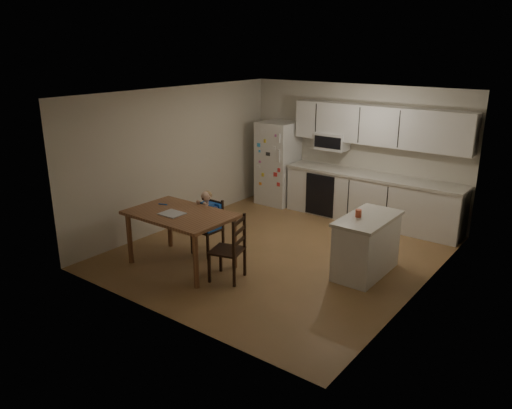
{
  "coord_description": "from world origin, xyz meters",
  "views": [
    {
      "loc": [
        4.16,
        -6.15,
        3.2
      ],
      "look_at": [
        0.04,
        -0.7,
        0.99
      ],
      "focal_mm": 35.0,
      "sensor_mm": 36.0,
      "label": 1
    }
  ],
  "objects_px": {
    "refrigerator": "(278,163)",
    "kitchen_island": "(366,245)",
    "dining_table": "(180,220)",
    "chair_side": "(233,245)",
    "chair_booster": "(209,216)",
    "red_cup": "(358,213)"
  },
  "relations": [
    {
      "from": "refrigerator",
      "to": "chair_booster",
      "type": "xyz_separation_m",
      "value": [
        0.64,
        -2.84,
        -0.23
      ]
    },
    {
      "from": "dining_table",
      "to": "refrigerator",
      "type": "bearing_deg",
      "value": 100.55
    },
    {
      "from": "refrigerator",
      "to": "kitchen_island",
      "type": "relative_size",
      "value": 1.45
    },
    {
      "from": "refrigerator",
      "to": "red_cup",
      "type": "bearing_deg",
      "value": -36.64
    },
    {
      "from": "dining_table",
      "to": "chair_side",
      "type": "height_order",
      "value": "chair_side"
    },
    {
      "from": "dining_table",
      "to": "chair_booster",
      "type": "height_order",
      "value": "chair_booster"
    },
    {
      "from": "red_cup",
      "to": "kitchen_island",
      "type": "bearing_deg",
      "value": 34.92
    },
    {
      "from": "refrigerator",
      "to": "kitchen_island",
      "type": "bearing_deg",
      "value": -34.45
    },
    {
      "from": "refrigerator",
      "to": "dining_table",
      "type": "height_order",
      "value": "refrigerator"
    },
    {
      "from": "red_cup",
      "to": "chair_booster",
      "type": "xyz_separation_m",
      "value": [
        -2.21,
        -0.72,
        -0.3
      ]
    },
    {
      "from": "chair_booster",
      "to": "red_cup",
      "type": "bearing_deg",
      "value": 20.02
    },
    {
      "from": "chair_booster",
      "to": "kitchen_island",
      "type": "bearing_deg",
      "value": 21.01
    },
    {
      "from": "kitchen_island",
      "to": "chair_booster",
      "type": "distance_m",
      "value": 2.47
    },
    {
      "from": "refrigerator",
      "to": "red_cup",
      "type": "relative_size",
      "value": 15.72
    },
    {
      "from": "kitchen_island",
      "to": "dining_table",
      "type": "height_order",
      "value": "kitchen_island"
    },
    {
      "from": "dining_table",
      "to": "chair_side",
      "type": "bearing_deg",
      "value": 4.64
    },
    {
      "from": "refrigerator",
      "to": "chair_side",
      "type": "relative_size",
      "value": 1.79
    },
    {
      "from": "refrigerator",
      "to": "red_cup",
      "type": "xyz_separation_m",
      "value": [
        2.85,
        -2.12,
        0.07
      ]
    },
    {
      "from": "refrigerator",
      "to": "kitchen_island",
      "type": "xyz_separation_m",
      "value": [
        2.97,
        -2.04,
        -0.41
      ]
    },
    {
      "from": "red_cup",
      "to": "chair_booster",
      "type": "distance_m",
      "value": 2.34
    },
    {
      "from": "chair_side",
      "to": "refrigerator",
      "type": "bearing_deg",
      "value": -171.01
    },
    {
      "from": "kitchen_island",
      "to": "chair_side",
      "type": "bearing_deg",
      "value": -136.02
    }
  ]
}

